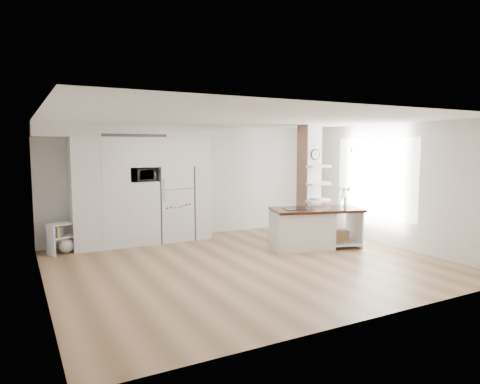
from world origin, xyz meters
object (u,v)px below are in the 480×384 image
object	(u,v)px
refrigerator	(174,203)
floor_plant_a	(292,229)
bookshelf	(64,240)
kitchen_island	(307,227)

from	to	relation	value
refrigerator	floor_plant_a	distance (m)	2.89
bookshelf	refrigerator	bearing A→B (deg)	-19.86
refrigerator	kitchen_island	xyz separation A→B (m)	(2.26, -2.16, -0.42)
refrigerator	kitchen_island	distance (m)	3.15
kitchen_island	bookshelf	bearing A→B (deg)	174.12
floor_plant_a	refrigerator	bearing A→B (deg)	155.34
bookshelf	floor_plant_a	bearing A→B (deg)	-35.22
kitchen_island	floor_plant_a	size ratio (longest dim) A/B	4.68
refrigerator	bookshelf	distance (m)	2.53
refrigerator	floor_plant_a	size ratio (longest dim) A/B	3.89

